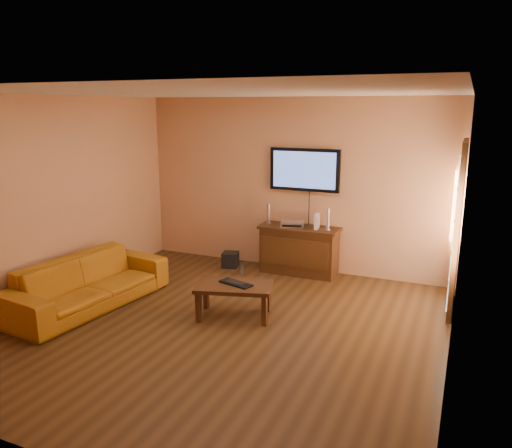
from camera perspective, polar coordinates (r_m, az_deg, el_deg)
The scene contains 14 objects.
ground_plane at distance 6.05m, azimuth -3.96°, elevation -11.74°, with size 5.00×5.00×0.00m, color #39230F.
room_walls at distance 6.10m, azimuth -1.52°, elevation 5.11°, with size 5.00×5.00×5.00m.
french_door at distance 6.72m, azimuth 22.02°, elevation -0.63°, with size 0.07×1.02×2.22m.
media_console at distance 7.80m, azimuth 4.93°, elevation -2.97°, with size 1.23×0.47×0.75m.
television at distance 7.73m, azimuth 5.58°, elevation 6.19°, with size 1.11×0.08×0.65m.
coffee_table at distance 6.20m, azimuth -2.53°, elevation -7.43°, with size 1.04×0.79×0.43m.
sofa at distance 6.86m, azimuth -18.67°, elevation -5.52°, with size 2.18×0.64×0.85m, color #A86612.
speaker_left at distance 7.86m, azimuth 1.44°, elevation 1.11°, with size 0.09×0.09×0.32m.
speaker_right at distance 7.52m, azimuth 8.22°, elevation 0.43°, with size 0.09×0.09×0.33m.
av_receiver at distance 7.70m, azimuth 4.19°, elevation -0.01°, with size 0.34×0.25×0.08m, color silver.
game_console at distance 7.59m, azimuth 6.99°, elevation 0.35°, with size 0.05×0.18×0.24m, color white.
subwoofer at distance 8.14m, azimuth -2.96°, elevation -4.09°, with size 0.24×0.24×0.24m, color black.
bottle at distance 7.78m, azimuth -1.59°, elevation -5.15°, with size 0.07×0.07×0.20m.
keyboard at distance 6.17m, azimuth -2.32°, elevation -6.78°, with size 0.46×0.27×0.03m.
Camera 1 is at (2.54, -4.85, 2.56)m, focal length 35.00 mm.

